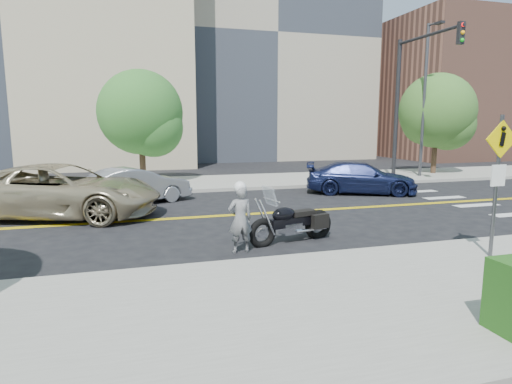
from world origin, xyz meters
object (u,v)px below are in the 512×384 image
at_px(pedestrian_sign, 498,172).
at_px(motorcyclist, 240,217).
at_px(suv, 62,191).
at_px(motorcycle, 292,213).
at_px(parked_car_blue, 361,178).
at_px(parked_car_silver, 135,186).

bearing_deg(pedestrian_sign, motorcyclist, 155.81).
bearing_deg(suv, pedestrian_sign, -109.68).
xyz_separation_m(pedestrian_sign, motorcycle, (-3.51, 2.77, -1.23)).
bearing_deg(parked_car_blue, parked_car_silver, 112.91).
bearing_deg(parked_car_silver, motorcycle, -174.45).
bearing_deg(motorcyclist, pedestrian_sign, 153.52).
relative_size(motorcycle, parked_car_blue, 0.52).
relative_size(suv, parked_car_silver, 1.49).
height_order(motorcycle, parked_car_silver, motorcycle).
bearing_deg(parked_car_silver, motorcyclist, 173.60).
height_order(suv, parked_car_silver, suv).
relative_size(pedestrian_sign, parked_car_blue, 0.64).
distance_m(pedestrian_sign, motorcycle, 4.63).
xyz_separation_m(pedestrian_sign, parked_car_blue, (2.09, 9.18, -1.29)).
height_order(motorcycle, suv, suv).
bearing_deg(pedestrian_sign, parked_car_blue, 77.16).
bearing_deg(motorcycle, motorcyclist, -175.37).
height_order(motorcyclist, suv, suv).
distance_m(motorcycle, parked_car_blue, 8.52).
distance_m(pedestrian_sign, motorcyclist, 5.59).
distance_m(motorcycle, suv, 7.70).
xyz_separation_m(motorcyclist, parked_car_blue, (7.08, 6.94, -0.16)).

